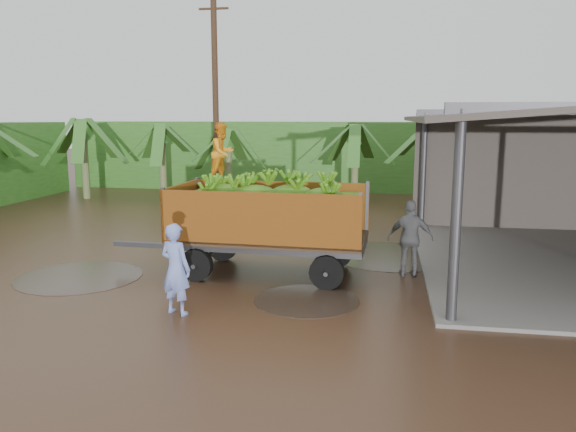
% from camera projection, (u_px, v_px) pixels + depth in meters
% --- Properties ---
extents(ground, '(100.00, 100.00, 0.00)m').
position_uv_depth(ground, '(232.00, 262.00, 15.10)').
color(ground, black).
rests_on(ground, ground).
extents(hedge_north, '(22.00, 3.00, 3.60)m').
position_uv_depth(hedge_north, '(274.00, 155.00, 30.64)').
color(hedge_north, '#2D661E').
rests_on(hedge_north, ground).
extents(banana_trailer, '(6.61, 2.47, 3.72)m').
position_uv_depth(banana_trailer, '(269.00, 217.00, 13.78)').
color(banana_trailer, '#B06419').
rests_on(banana_trailer, ground).
extents(man_blue, '(0.77, 0.63, 1.83)m').
position_uv_depth(man_blue, '(176.00, 269.00, 11.00)').
color(man_blue, '#7F95E8').
rests_on(man_blue, ground).
extents(man_grey, '(1.12, 0.51, 1.88)m').
position_uv_depth(man_grey, '(411.00, 238.00, 13.66)').
color(man_grey, slate).
rests_on(man_grey, ground).
extents(utility_pole, '(1.20, 0.24, 8.70)m').
position_uv_depth(utility_pole, '(216.00, 103.00, 22.62)').
color(utility_pole, '#47301E').
rests_on(utility_pole, ground).
extents(banana_plants, '(24.26, 20.52, 4.06)m').
position_uv_depth(banana_plants, '(150.00, 168.00, 22.30)').
color(banana_plants, '#2D661E').
rests_on(banana_plants, ground).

